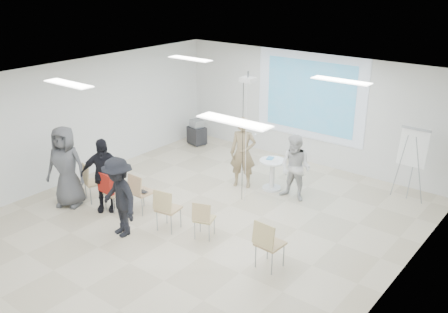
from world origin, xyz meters
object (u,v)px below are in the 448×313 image
Objects in this scene: chair_far_left at (91,180)px; flipchart_easel at (413,148)px; pedestal_table at (272,173)px; chair_left_mid at (112,191)px; laptop at (143,191)px; av_cart at (197,133)px; chair_left_inner at (139,190)px; player_left at (243,148)px; audience_outer at (65,162)px; chair_right_inner at (203,217)px; player_right at (295,165)px; audience_mid at (118,192)px; chair_right_far at (268,241)px; audience_left at (103,170)px; chair_center at (166,207)px.

flipchart_easel reaches higher than chair_far_left.
chair_left_mid is at bearing -124.34° from pedestal_table.
laptop is 4.52m from av_cart.
chair_left_mid is at bearing -147.80° from chair_left_inner.
player_left reaches higher than chair_far_left.
audience_outer reaches higher than chair_left_mid.
av_cart is (-1.98, 4.06, -0.13)m from laptop.
chair_right_inner is at bearing -32.69° from av_cart.
pedestal_table is 0.86× the size of chair_far_left.
chair_left_mid is 4.71m from av_cart.
player_right is 4.05m from audience_mid.
laptop is at bearing -49.11° from av_cart.
av_cart is at bearing 144.65° from chair_right_far.
audience_mid is 5.63m from av_cart.
chair_right_inner is 0.46× the size of flipchart_easel.
audience_left is at bearing 36.20° from laptop.
flipchart_easel reaches higher than chair_right_inner.
audience_left is 1.10× the size of flipchart_easel.
audience_mid is (1.70, -0.61, 0.40)m from chair_far_left.
player_right is 1.87× the size of chair_center.
laptop is at bearing 42.54° from chair_left_mid.
chair_left_inner is at bearing 126.74° from audience_mid.
player_right is 3.01m from chair_right_far.
audience_outer is at bearing -139.28° from player_right.
chair_right_inner is (0.79, 0.22, -0.07)m from chair_center.
chair_far_left reaches higher than pedestal_table.
audience_outer is at bearing -152.64° from player_left.
chair_center reaches higher than laptop.
player_right is 2.14× the size of chair_right_inner.
audience_left reaches higher than audience_mid.
audience_mid reaches higher than flipchart_easel.
audience_outer is (-0.84, -0.35, 0.08)m from audience_left.
player_left is 1.40m from player_right.
chair_right_inner is (0.22, -2.82, 0.04)m from pedestal_table.
audience_outer reaches higher than audience_mid.
chair_left_inner is 0.48× the size of audience_mid.
chair_left_inner is 0.11m from laptop.
player_left is at bearing -175.34° from player_right.
pedestal_table is 3.15m from laptop.
chair_right_inner is at bearing -32.41° from audience_left.
player_right reaches higher than laptop.
chair_left_mid is 0.87× the size of chair_center.
player_right is at bearing 51.25° from chair_left_mid.
audience_left is at bearing -125.68° from pedestal_table.
chair_right_inner is 2.42× the size of laptop.
flipchart_easel is at bearing 80.49° from chair_right_far.
pedestal_table is 0.45× the size of flipchart_easel.
flipchart_easel is (3.35, 4.49, 0.74)m from chair_center.
laptop is 1.83m from audience_outer.
chair_far_left is 3.13m from chair_right_inner.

